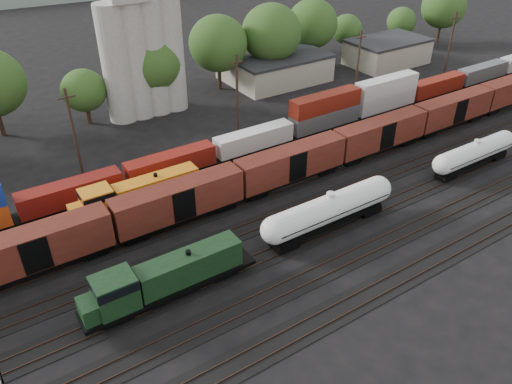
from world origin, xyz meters
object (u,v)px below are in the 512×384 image
grain_silo (141,45)px  orange_locomotive (134,195)px  green_locomotive (160,280)px  tank_car_a (329,210)px

grain_silo → orange_locomotive: bearing=-115.9°
green_locomotive → grain_silo: bearing=68.7°
green_locomotive → orange_locomotive: (3.37, 15.00, -0.15)m
orange_locomotive → grain_silo: (12.61, 26.00, 8.85)m
green_locomotive → tank_car_a: tank_car_a is taller
tank_car_a → grain_silo: size_ratio=0.60×
green_locomotive → grain_silo: (15.98, 41.00, 8.71)m
green_locomotive → grain_silo: size_ratio=0.58×
green_locomotive → tank_car_a: (19.87, -0.00, 0.17)m
green_locomotive → orange_locomotive: bearing=77.4°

